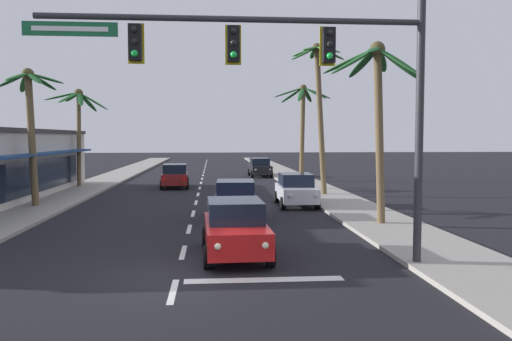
% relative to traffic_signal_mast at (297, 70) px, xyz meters
% --- Properties ---
extents(ground_plane, '(220.00, 220.00, 0.00)m').
position_rel_traffic_signal_mast_xyz_m(ground_plane, '(-3.16, -0.42, -5.35)').
color(ground_plane, black).
extents(sidewalk_right, '(3.20, 110.00, 0.14)m').
position_rel_traffic_signal_mast_xyz_m(sidewalk_right, '(4.64, 19.58, -5.28)').
color(sidewalk_right, '#9E998E').
rests_on(sidewalk_right, ground).
extents(sidewalk_left, '(3.20, 110.00, 0.14)m').
position_rel_traffic_signal_mast_xyz_m(sidewalk_left, '(-10.96, 19.58, -5.28)').
color(sidewalk_left, '#9E998E').
rests_on(sidewalk_left, ground).
extents(lane_markings, '(4.28, 89.12, 0.01)m').
position_rel_traffic_signal_mast_xyz_m(lane_markings, '(-2.72, 19.91, -5.35)').
color(lane_markings, silver).
rests_on(lane_markings, ground).
extents(traffic_signal_mast, '(10.51, 0.41, 7.48)m').
position_rel_traffic_signal_mast_xyz_m(traffic_signal_mast, '(0.00, 0.00, 0.00)').
color(traffic_signal_mast, '#2D2D33').
rests_on(traffic_signal_mast, ground).
extents(sedan_lead_at_stop_bar, '(2.06, 4.49, 1.68)m').
position_rel_traffic_signal_mast_xyz_m(sedan_lead_at_stop_bar, '(-1.57, 1.72, -4.50)').
color(sedan_lead_at_stop_bar, red).
rests_on(sedan_lead_at_stop_bar, ground).
extents(sedan_third_in_queue, '(2.08, 4.50, 1.68)m').
position_rel_traffic_signal_mast_xyz_m(sedan_third_in_queue, '(-1.25, 8.83, -4.50)').
color(sedan_third_in_queue, navy).
rests_on(sedan_third_in_queue, ground).
extents(sedan_oncoming_far, '(2.11, 4.51, 1.68)m').
position_rel_traffic_signal_mast_xyz_m(sedan_oncoming_far, '(-4.92, 23.46, -4.50)').
color(sedan_oncoming_far, maroon).
rests_on(sedan_oncoming_far, ground).
extents(sedan_parked_nearest_kerb, '(1.99, 4.47, 1.68)m').
position_rel_traffic_signal_mast_xyz_m(sedan_parked_nearest_kerb, '(2.08, 13.03, -4.50)').
color(sedan_parked_nearest_kerb, silver).
rests_on(sedan_parked_nearest_kerb, ground).
extents(sedan_parked_mid_kerb, '(2.04, 4.49, 1.68)m').
position_rel_traffic_signal_mast_xyz_m(sedan_parked_mid_kerb, '(2.04, 33.56, -4.50)').
color(sedan_parked_mid_kerb, black).
rests_on(sedan_parked_mid_kerb, ground).
extents(palm_left_second, '(3.30, 3.08, 7.00)m').
position_rel_traffic_signal_mast_xyz_m(palm_left_second, '(-11.27, 13.20, -0.48)').
color(palm_left_second, brown).
rests_on(palm_left_second, ground).
extents(palm_left_third, '(4.44, 4.18, 6.94)m').
position_rel_traffic_signal_mast_xyz_m(palm_left_third, '(-11.59, 23.77, -0.10)').
color(palm_left_third, brown).
rests_on(palm_left_third, ground).
extents(palm_right_second, '(4.14, 4.35, 7.33)m').
position_rel_traffic_signal_mast_xyz_m(palm_right_second, '(4.24, 6.54, 0.10)').
color(palm_right_second, brown).
rests_on(palm_right_second, ground).
extents(palm_right_third, '(3.36, 3.58, 9.18)m').
position_rel_traffic_signal_mast_xyz_m(palm_right_third, '(4.12, 17.34, 1.30)').
color(palm_right_third, brown).
rests_on(palm_right_third, ground).
extents(palm_right_farthest, '(4.84, 4.38, 7.82)m').
position_rel_traffic_signal_mast_xyz_m(palm_right_farthest, '(5.04, 28.23, 0.15)').
color(palm_right_farthest, brown).
rests_on(palm_right_farthest, ground).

